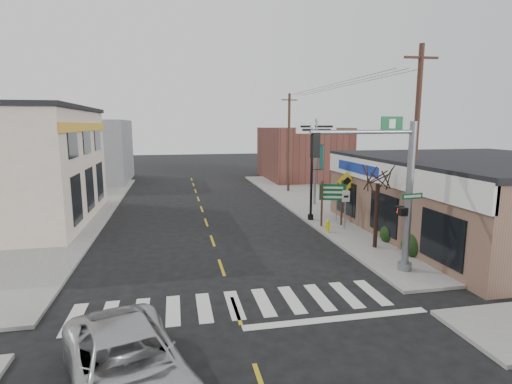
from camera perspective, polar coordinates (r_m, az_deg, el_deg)
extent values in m
plane|color=black|center=(13.48, -2.86, -16.51)|extent=(140.00, 140.00, 0.00)
cube|color=gray|center=(27.84, 11.52, -2.76)|extent=(6.00, 38.00, 0.13)
cube|color=gray|center=(26.64, -27.04, -4.19)|extent=(6.00, 38.00, 0.13)
cube|color=gold|center=(20.91, -6.24, -6.92)|extent=(0.12, 56.00, 0.01)
cube|color=silver|center=(13.84, -3.13, -15.78)|extent=(11.00, 2.20, 0.01)
cube|color=brown|center=(24.58, 30.16, -0.92)|extent=(12.00, 14.00, 4.00)
cube|color=brown|center=(44.30, 6.60, 5.48)|extent=(8.00, 10.00, 5.60)
cube|color=gray|center=(45.01, -23.49, 5.33)|extent=(9.00, 10.00, 6.40)
imported|color=#B9BBBE|center=(9.95, -17.93, -22.52)|extent=(3.80, 5.64, 1.44)
cylinder|color=gray|center=(16.80, 21.00, -0.76)|extent=(0.28, 0.28, 5.93)
cylinder|color=gray|center=(15.48, 14.70, 8.31)|extent=(4.35, 0.16, 0.16)
cube|color=black|center=(14.74, 7.67, 6.76)|extent=(0.28, 0.22, 0.89)
cube|color=#0B5326|center=(16.60, 21.43, -0.56)|extent=(0.94, 0.04, 0.22)
cube|color=#0B5326|center=(16.04, 18.60, 9.23)|extent=(0.94, 0.05, 0.54)
cube|color=black|center=(16.73, 20.26, -2.66)|extent=(0.32, 0.26, 0.32)
cube|color=#4A2F22|center=(23.22, 9.39, -1.66)|extent=(0.09, 0.09, 2.64)
cube|color=#4A2F22|center=(23.68, 12.16, -1.53)|extent=(0.09, 0.09, 2.64)
cube|color=#074F22|center=(23.27, 10.89, -0.02)|extent=(1.51, 0.05, 0.94)
cylinder|color=#D5DB08|center=(22.24, 10.18, -4.97)|extent=(0.19, 0.19, 0.53)
sphere|color=#D5DB08|center=(22.17, 10.20, -4.24)|extent=(0.21, 0.21, 0.21)
cylinder|color=gray|center=(24.51, 12.68, -0.99)|extent=(0.07, 0.07, 2.79)
cube|color=yellow|center=(24.32, 12.80, 1.46)|extent=(1.19, 0.03, 1.19)
cylinder|color=black|center=(24.51, 7.94, 2.43)|extent=(0.15, 0.15, 5.56)
sphere|color=silver|center=(24.32, 8.10, 9.07)|extent=(0.30, 0.30, 0.30)
cube|color=#0F534E|center=(24.61, 9.29, 4.93)|extent=(0.02, 0.59, 1.50)
cylinder|color=gray|center=(29.40, 8.48, 4.25)|extent=(0.18, 0.18, 6.23)
cube|color=white|center=(29.28, 8.60, 9.03)|extent=(2.93, 0.18, 0.78)
cylinder|color=black|center=(19.76, 16.81, -3.25)|extent=(0.19, 0.19, 3.09)
ellipsoid|color=#153B1B|center=(19.45, 21.65, -7.15)|extent=(1.13, 1.13, 0.85)
ellipsoid|color=black|center=(21.27, 18.56, -5.72)|extent=(0.98, 0.98, 0.73)
cylinder|color=#47351D|center=(20.16, 21.79, 5.78)|extent=(0.25, 0.25, 9.40)
cube|color=#47351D|center=(20.35, 22.54, 17.33)|extent=(1.63, 0.10, 0.10)
cylinder|color=#3C251C|center=(35.17, 4.72, 6.99)|extent=(0.22, 0.22, 8.45)
cube|color=#3C251C|center=(35.20, 4.80, 12.98)|extent=(1.47, 0.09, 0.09)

